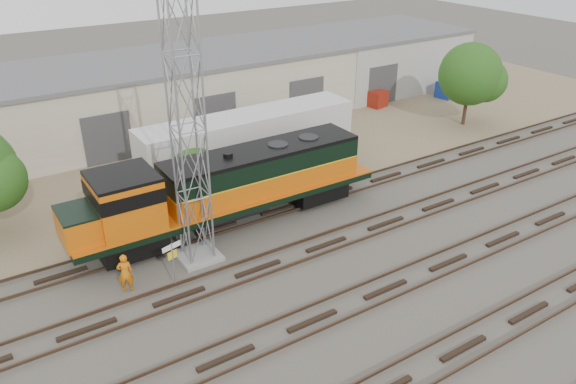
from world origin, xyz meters
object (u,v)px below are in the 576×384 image
locomotive (224,187)px  worker (125,273)px  semi_trailer (254,138)px  signal_tower (188,133)px

locomotive → worker: 7.07m
locomotive → semi_trailer: (4.39, 4.64, 0.33)m
locomotive → signal_tower: size_ratio=1.29×
signal_tower → worker: size_ratio=6.97×
semi_trailer → worker: bearing=-146.0°
signal_tower → semi_trailer: 10.30m
worker → semi_trailer: (10.75, 7.38, 1.73)m
signal_tower → semi_trailer: bearing=43.6°
locomotive → semi_trailer: bearing=46.6°
locomotive → signal_tower: 5.23m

